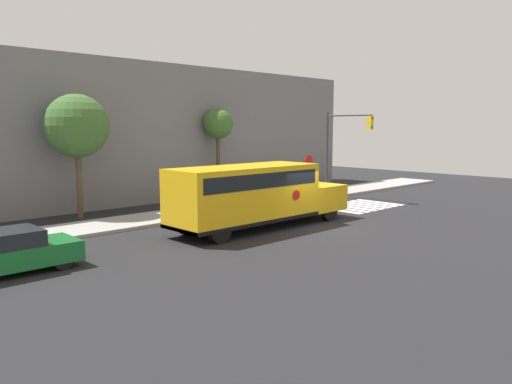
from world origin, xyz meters
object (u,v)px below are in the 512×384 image
Objects in this scene: school_bus at (254,193)px; traffic_light at (341,142)px; parked_car at (7,252)px; tree_far_sidewalk at (77,126)px; stop_sign at (308,170)px; tree_near_sidewalk at (218,125)px.

traffic_light is at bearing 15.77° from school_bus.
tree_far_sidewalk is (5.86, 7.61, 3.89)m from parked_car.
tree_far_sidewalk is (-13.14, 3.76, 2.70)m from stop_sign.
tree_near_sidewalk is (-5.07, 5.88, 1.02)m from traffic_light.
school_bus is 10.35m from parked_car.
tree_far_sidewalk reaches higher than parked_car.
parked_car is at bearing -172.84° from traffic_light.
stop_sign is at bearing 25.66° from school_bus.
tree_far_sidewalk is (-14.74, 5.02, 0.92)m from traffic_light.
stop_sign is at bearing -15.96° from tree_far_sidewalk.
stop_sign is (8.69, 4.18, 0.26)m from school_bus.
traffic_light is at bearing 7.16° from parked_car.
stop_sign is at bearing -53.12° from tree_near_sidewalk.
parked_car is (-10.30, 0.32, -0.94)m from school_bus.
tree_far_sidewalk is at bearing 119.28° from school_bus.
parked_car is at bearing -151.39° from tree_near_sidewalk.
school_bus is at bearing -164.23° from traffic_light.
stop_sign is (18.99, 3.85, 1.19)m from parked_car.
traffic_light reaches higher than parked_car.
school_bus reaches higher than parked_car.
traffic_light is 15.60m from tree_far_sidewalk.
stop_sign is 0.49× the size of tree_near_sidewalk.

